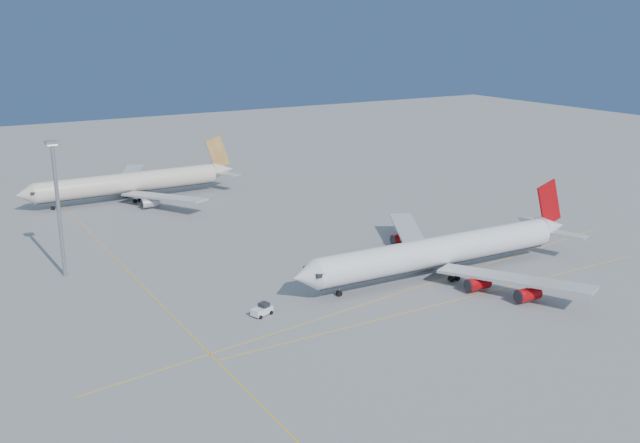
{
  "coord_description": "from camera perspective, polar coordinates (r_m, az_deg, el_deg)",
  "views": [
    {
      "loc": [
        -74.07,
        -99.64,
        46.03
      ],
      "look_at": [
        -3.3,
        19.18,
        7.0
      ],
      "focal_mm": 40.0,
      "sensor_mm": 36.0,
      "label": 1
    }
  ],
  "objects": [
    {
      "name": "pushback_tug",
      "position": [
        116.64,
        -4.65,
        -7.05
      ],
      "size": [
        3.91,
        3.06,
        1.98
      ],
      "rotation": [
        0.0,
        0.0,
        0.34
      ],
      "color": "white",
      "rests_on": "ground"
    },
    {
      "name": "taxiway_lines",
      "position": [
        129.89,
        -1.43,
        -5.0
      ],
      "size": [
        118.86,
        140.0,
        0.02
      ],
      "color": "#E5A90C",
      "rests_on": "ground"
    },
    {
      "name": "airliner_virgin",
      "position": [
        135.0,
        9.87,
        -2.32
      ],
      "size": [
        62.7,
        56.38,
        15.48
      ],
      "rotation": [
        0.0,
        0.0,
        -0.03
      ],
      "color": "white",
      "rests_on": "ground"
    },
    {
      "name": "airliner_etihad",
      "position": [
        195.83,
        -14.71,
        3.04
      ],
      "size": [
        58.43,
        54.12,
        15.28
      ],
      "rotation": [
        0.0,
        0.0,
        0.01
      ],
      "color": "beige",
      "rests_on": "ground"
    },
    {
      "name": "ground",
      "position": [
        132.41,
        5.5,
        -4.66
      ],
      "size": [
        500.0,
        500.0,
        0.0
      ],
      "primitive_type": "plane",
      "color": "slate",
      "rests_on": "ground"
    },
    {
      "name": "light_mast",
      "position": [
        137.75,
        -20.27,
        1.78
      ],
      "size": [
        2.21,
        2.21,
        25.51
      ],
      "color": "gray",
      "rests_on": "ground"
    }
  ]
}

